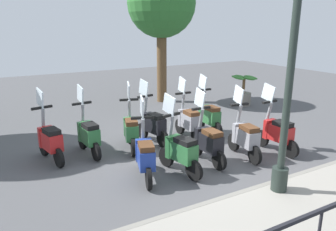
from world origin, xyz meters
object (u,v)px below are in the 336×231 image
(scooter_far_2, at_px, (152,124))
(scooter_far_3, at_px, (131,130))
(scooter_far_4, at_px, (88,134))
(scooter_far_5, at_px, (50,140))
(scooter_far_0, at_px, (209,116))
(scooter_far_1, at_px, (188,120))
(tree_distant, at_px, (161,4))
(potted_palm, at_px, (243,93))
(scooter_near_3, at_px, (180,150))
(scooter_near_1, at_px, (245,136))
(scooter_near_2, at_px, (208,141))
(scooter_near_4, at_px, (145,155))
(scooter_near_0, at_px, (277,132))
(lamp_post_near, at_px, (291,70))

(scooter_far_2, height_order, scooter_far_3, same)
(scooter_far_4, xyz_separation_m, scooter_far_5, (0.03, 0.81, 0.00))
(scooter_far_0, bearing_deg, scooter_far_1, 100.64)
(tree_distant, xyz_separation_m, scooter_far_3, (-3.99, 2.94, -3.00))
(potted_palm, xyz_separation_m, scooter_far_3, (-2.03, 5.20, 0.04))
(scooter_far_3, bearing_deg, scooter_near_3, -151.08)
(tree_distant, relative_size, scooter_far_5, 3.08)
(tree_distant, relative_size, scooter_far_3, 3.08)
(scooter_near_1, distance_m, scooter_near_2, 0.89)
(scooter_near_4, height_order, scooter_far_1, same)
(scooter_far_1, distance_m, scooter_far_5, 3.33)
(scooter_near_0, xyz_separation_m, scooter_far_3, (1.76, 2.82, 0.00))
(scooter_near_1, height_order, scooter_far_1, same)
(scooter_near_0, distance_m, scooter_far_0, 1.94)
(scooter_far_5, bearing_deg, lamp_post_near, -149.98)
(lamp_post_near, relative_size, scooter_far_5, 2.94)
(lamp_post_near, height_order, tree_distant, tree_distant)
(lamp_post_near, bearing_deg, scooter_near_1, -22.91)
(lamp_post_near, distance_m, scooter_near_3, 2.53)
(scooter_far_0, height_order, scooter_far_3, same)
(tree_distant, distance_m, scooter_near_3, 6.88)
(potted_palm, bearing_deg, scooter_near_2, 130.64)
(lamp_post_near, height_order, scooter_far_4, lamp_post_near)
(lamp_post_near, bearing_deg, scooter_far_1, -4.77)
(lamp_post_near, height_order, scooter_far_5, lamp_post_near)
(scooter_near_4, bearing_deg, scooter_near_2, -71.17)
(scooter_near_1, xyz_separation_m, scooter_near_3, (-0.00, 1.65, 0.00))
(scooter_near_3, xyz_separation_m, scooter_far_0, (1.73, -1.94, 0.00))
(scooter_near_4, bearing_deg, scooter_far_1, -34.25)
(scooter_near_0, bearing_deg, scooter_near_1, 78.66)
(scooter_far_3, bearing_deg, scooter_far_1, -72.65)
(scooter_near_2, height_order, scooter_far_2, same)
(scooter_near_4, bearing_deg, scooter_far_0, -40.98)
(lamp_post_near, relative_size, scooter_far_4, 2.94)
(scooter_far_0, distance_m, scooter_far_1, 0.72)
(scooter_far_3, xyz_separation_m, scooter_far_5, (0.20, 1.76, 0.00))
(lamp_post_near, distance_m, scooter_far_5, 4.91)
(scooter_near_4, xyz_separation_m, scooter_far_1, (1.53, -1.93, 0.00))
(potted_palm, relative_size, scooter_near_1, 0.69)
(tree_distant, distance_m, scooter_far_1, 5.17)
(scooter_far_1, bearing_deg, scooter_near_2, 164.79)
(lamp_post_near, height_order, scooter_near_3, lamp_post_near)
(scooter_near_0, xyz_separation_m, scooter_near_1, (0.13, 0.84, 0.00))
(scooter_near_1, height_order, scooter_far_3, same)
(potted_palm, xyz_separation_m, scooter_near_1, (-3.66, 3.22, 0.04))
(scooter_far_3, bearing_deg, scooter_near_4, -175.95)
(scooter_near_3, xyz_separation_m, scooter_far_1, (1.63, -1.23, 0.00))
(scooter_near_4, relative_size, scooter_far_4, 1.00)
(scooter_far_1, bearing_deg, potted_palm, -58.61)
(scooter_near_0, bearing_deg, scooter_far_3, 55.23)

